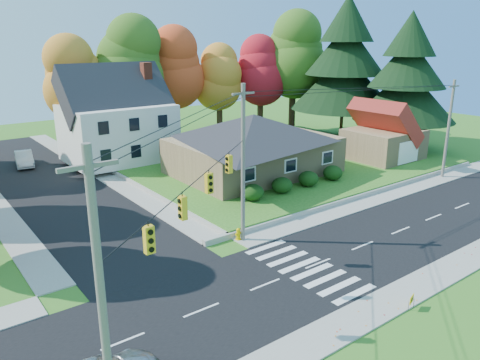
{
  "coord_description": "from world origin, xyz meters",
  "views": [
    {
      "loc": [
        -18.37,
        -16.76,
        12.57
      ],
      "look_at": [
        0.38,
        8.0,
        3.05
      ],
      "focal_mm": 35.0,
      "sensor_mm": 36.0,
      "label": 1
    }
  ],
  "objects": [
    {
      "name": "tree_lot_5",
      "position": [
        26.0,
        30.0,
        10.27
      ],
      "size": [
        8.4,
        8.4,
        15.64
      ],
      "color": "#3F2A19",
      "rests_on": "lawn"
    },
    {
      "name": "traffic_infrastructure",
      "position": [
        -0.15,
        1.35,
        5.15
      ],
      "size": [
        38.1,
        10.66,
        10.0
      ],
      "color": "#666059",
      "rests_on": "ground"
    },
    {
      "name": "sidewalk_south",
      "position": [
        0.0,
        -5.0,
        0.04
      ],
      "size": [
        90.0,
        2.0,
        0.08
      ],
      "primitive_type": "cube",
      "color": "#9C9A90",
      "rests_on": "ground"
    },
    {
      "name": "tree_lot_4",
      "position": [
        22.0,
        32.0,
        8.31
      ],
      "size": [
        6.72,
        6.72,
        12.51
      ],
      "color": "#3F2A19",
      "rests_on": "lawn"
    },
    {
      "name": "white_car",
      "position": [
        -8.11,
        33.03,
        0.77
      ],
      "size": [
        2.3,
        4.74,
        1.5
      ],
      "primitive_type": "imported",
      "rotation": [
        0.0,
        0.0,
        -0.16
      ],
      "color": "#BDBDBD",
      "rests_on": "road_cross"
    },
    {
      "name": "hedge_row",
      "position": [
        7.5,
        9.8,
        1.14
      ],
      "size": [
        10.7,
        1.7,
        1.27
      ],
      "color": "#163A10",
      "rests_on": "lawn"
    },
    {
      "name": "sidewalk_north",
      "position": [
        0.0,
        5.0,
        0.04
      ],
      "size": [
        90.0,
        2.0,
        0.08
      ],
      "primitive_type": "cube",
      "color": "#9C9A90",
      "rests_on": "ground"
    },
    {
      "name": "tree_lot_2",
      "position": [
        10.0,
        34.0,
        8.96
      ],
      "size": [
        7.28,
        7.28,
        13.56
      ],
      "color": "#3F2A19",
      "rests_on": "lawn"
    },
    {
      "name": "ranch_house",
      "position": [
        8.0,
        16.0,
        3.27
      ],
      "size": [
        14.6,
        10.6,
        5.4
      ],
      "color": "tan",
      "rests_on": "lawn"
    },
    {
      "name": "tree_lot_1",
      "position": [
        4.0,
        33.0,
        9.61
      ],
      "size": [
        7.84,
        7.84,
        14.6
      ],
      "color": "#3F2A19",
      "rests_on": "lawn"
    },
    {
      "name": "road_cross",
      "position": [
        -8.0,
        26.0,
        0.01
      ],
      "size": [
        8.0,
        44.0,
        0.02
      ],
      "primitive_type": "cube",
      "color": "black",
      "rests_on": "ground"
    },
    {
      "name": "fire_hydrant",
      "position": [
        -1.73,
        5.39,
        0.41
      ],
      "size": [
        0.49,
        0.38,
        0.86
      ],
      "color": "#DFB300",
      "rests_on": "ground"
    },
    {
      "name": "ground",
      "position": [
        0.0,
        0.0,
        0.0
      ],
      "size": [
        120.0,
        120.0,
        0.0
      ],
      "primitive_type": "plane",
      "color": "#3D7923"
    },
    {
      "name": "colonial_house",
      "position": [
        0.04,
        28.0,
        4.58
      ],
      "size": [
        10.4,
        8.4,
        9.6
      ],
      "color": "silver",
      "rests_on": "lawn"
    },
    {
      "name": "road_main",
      "position": [
        0.0,
        0.0,
        0.01
      ],
      "size": [
        90.0,
        8.0,
        0.02
      ],
      "primitive_type": "cube",
      "color": "black",
      "rests_on": "ground"
    },
    {
      "name": "tree_lot_3",
      "position": [
        16.0,
        33.0,
        7.65
      ],
      "size": [
        6.16,
        6.16,
        11.47
      ],
      "color": "#3F2A19",
      "rests_on": "lawn"
    },
    {
      "name": "yard_sign",
      "position": [
        0.13,
        -6.0,
        0.51
      ],
      "size": [
        0.56,
        0.2,
        0.72
      ],
      "color": "black",
      "rests_on": "ground"
    },
    {
      "name": "garage",
      "position": [
        22.0,
        11.99,
        2.84
      ],
      "size": [
        7.3,
        6.3,
        4.6
      ],
      "color": "tan",
      "rests_on": "lawn"
    },
    {
      "name": "conifer_east_a",
      "position": [
        27.0,
        22.0,
        9.39
      ],
      "size": [
        12.8,
        12.8,
        16.96
      ],
      "color": "#3F2A19",
      "rests_on": "lawn"
    },
    {
      "name": "conifer_east_b",
      "position": [
        28.0,
        14.0,
        8.28
      ],
      "size": [
        11.2,
        11.2,
        14.84
      ],
      "color": "#3F2A19",
      "rests_on": "lawn"
    },
    {
      "name": "lawn",
      "position": [
        13.0,
        21.0,
        0.25
      ],
      "size": [
        30.0,
        30.0,
        0.5
      ],
      "primitive_type": "cube",
      "color": "#3D7923",
      "rests_on": "ground"
    },
    {
      "name": "tree_lot_0",
      "position": [
        -2.0,
        34.0,
        8.31
      ],
      "size": [
        6.72,
        6.72,
        12.51
      ],
      "color": "#3F2A19",
      "rests_on": "lawn"
    }
  ]
}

